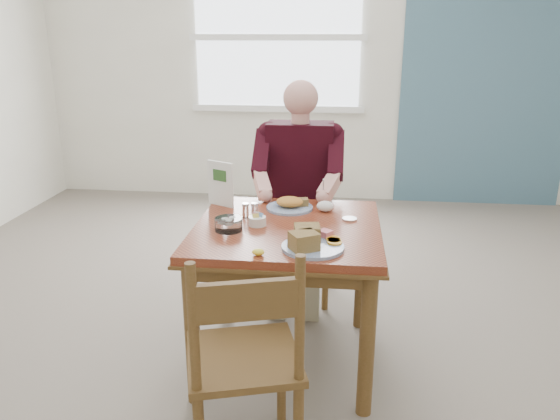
# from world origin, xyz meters

# --- Properties ---
(floor) EXTENTS (6.00, 6.00, 0.00)m
(floor) POSITION_xyz_m (0.00, 0.00, 0.00)
(floor) COLOR #70675B
(floor) RESTS_ON ground
(wall_back) EXTENTS (5.50, 0.00, 5.50)m
(wall_back) POSITION_xyz_m (0.00, 3.00, 1.40)
(wall_back) COLOR white
(wall_back) RESTS_ON ground
(accent_panel) EXTENTS (1.60, 0.02, 2.80)m
(accent_panel) POSITION_xyz_m (1.60, 2.98, 1.40)
(accent_panel) COLOR #43687D
(accent_panel) RESTS_ON ground
(lemon_wedge) EXTENTS (0.06, 0.05, 0.03)m
(lemon_wedge) POSITION_xyz_m (-0.08, -0.39, 0.76)
(lemon_wedge) COLOR yellow
(lemon_wedge) RESTS_ON table
(napkin) EXTENTS (0.11, 0.10, 0.06)m
(napkin) POSITION_xyz_m (0.17, 0.24, 0.78)
(napkin) COLOR white
(napkin) RESTS_ON table
(metal_dish) EXTENTS (0.08, 0.08, 0.01)m
(metal_dish) POSITION_xyz_m (0.30, 0.12, 0.75)
(metal_dish) COLOR silver
(metal_dish) RESTS_ON table
(window) EXTENTS (1.72, 0.04, 1.42)m
(window) POSITION_xyz_m (-0.40, 2.97, 1.60)
(window) COLOR white
(window) RESTS_ON wall_back
(table) EXTENTS (0.92, 0.92, 0.75)m
(table) POSITION_xyz_m (0.00, 0.00, 0.64)
(table) COLOR brown
(table) RESTS_ON ground
(chair_far) EXTENTS (0.42, 0.42, 0.95)m
(chair_far) POSITION_xyz_m (0.00, 0.80, 0.48)
(chair_far) COLOR brown
(chair_far) RESTS_ON ground
(chair_near) EXTENTS (0.52, 0.52, 0.95)m
(chair_near) POSITION_xyz_m (-0.08, -0.76, 0.48)
(chair_near) COLOR brown
(chair_near) RESTS_ON ground
(diner) EXTENTS (0.53, 0.56, 1.39)m
(diner) POSITION_xyz_m (0.00, 0.71, 0.81)
(diner) COLOR gray
(diner) RESTS_ON chair_far
(near_plate) EXTENTS (0.36, 0.36, 0.09)m
(near_plate) POSITION_xyz_m (0.13, -0.28, 0.78)
(near_plate) COLOR white
(near_plate) RESTS_ON table
(far_plate) EXTENTS (0.29, 0.29, 0.07)m
(far_plate) POSITION_xyz_m (-0.01, 0.26, 0.77)
(far_plate) COLOR white
(far_plate) RESTS_ON table
(caddy) EXTENTS (0.11, 0.11, 0.06)m
(caddy) POSITION_xyz_m (-0.15, -0.02, 0.77)
(caddy) COLOR white
(caddy) RESTS_ON table
(shakers) EXTENTS (0.08, 0.05, 0.08)m
(shakers) POSITION_xyz_m (-0.20, 0.10, 0.79)
(shakers) COLOR white
(shakers) RESTS_ON table
(creamer) EXTENTS (0.16, 0.16, 0.06)m
(creamer) POSITION_xyz_m (-0.27, -0.10, 0.78)
(creamer) COLOR white
(creamer) RESTS_ON table
(menu) EXTENTS (0.15, 0.09, 0.24)m
(menu) POSITION_xyz_m (-0.39, 0.28, 0.87)
(menu) COLOR white
(menu) RESTS_ON table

